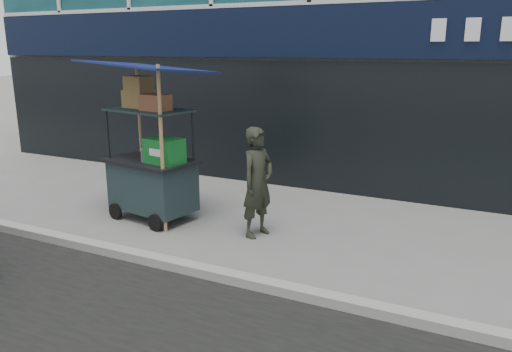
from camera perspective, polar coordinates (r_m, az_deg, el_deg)
The scene contains 4 objects.
ground at distance 6.36m, azimuth -7.07°, elevation -10.10°, with size 80.00×80.00×0.00m, color slate.
curb at distance 6.18m, azimuth -8.11°, elevation -10.26°, with size 80.00×0.18×0.12m, color #97978F.
vendor_cart at distance 7.88m, azimuth -11.80°, elevation 1.20°, with size 2.01×1.58×2.47m.
vendor_man at distance 7.03m, azimuth 0.21°, elevation -0.74°, with size 0.57×0.38×1.57m, color black.
Camera 1 is at (3.22, -4.81, 2.63)m, focal length 35.00 mm.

